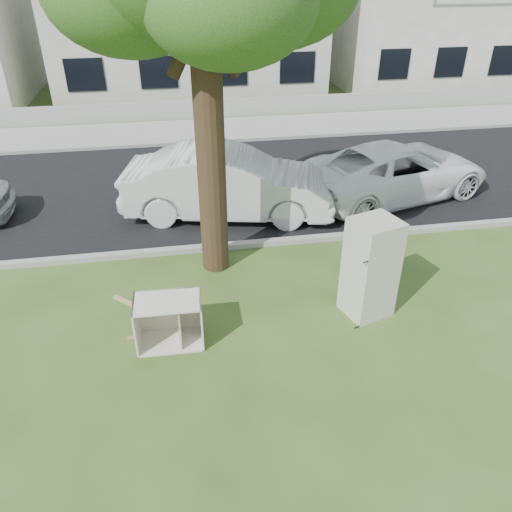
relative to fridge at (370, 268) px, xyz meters
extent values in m
plane|color=#364C1B|center=(-2.11, 0.18, -0.92)|extent=(120.00, 120.00, 0.00)
cube|color=black|center=(-2.11, 6.18, -0.91)|extent=(120.00, 7.00, 0.01)
cube|color=gray|center=(-2.11, 2.63, -0.92)|extent=(120.00, 0.18, 0.12)
cube|color=gray|center=(-2.11, 9.73, -0.92)|extent=(120.00, 0.18, 0.12)
cube|color=gray|center=(-2.11, 11.18, -0.91)|extent=(120.00, 2.80, 0.01)
cube|color=gray|center=(-2.11, 12.78, -0.57)|extent=(120.00, 0.15, 0.70)
cylinder|color=black|center=(-2.51, 1.98, 1.68)|extent=(0.54, 0.54, 5.20)
cube|color=#B6B4A6|center=(-2.11, 17.68, 2.68)|extent=(11.00, 8.00, 7.20)
cube|color=white|center=(9.89, 17.68, 2.38)|extent=(10.00, 8.00, 6.60)
cube|color=silver|center=(0.00, 0.00, 0.00)|extent=(0.93, 0.90, 1.83)
cube|color=white|center=(-3.49, -0.26, -0.49)|extent=(1.10, 0.70, 0.84)
cube|color=#8C6543|center=(-3.71, 0.07, -0.91)|extent=(1.05, 0.40, 0.02)
cube|color=tan|center=(-4.16, 0.86, -0.90)|extent=(0.79, 0.76, 0.02)
cube|color=tan|center=(-3.71, 0.83, -0.90)|extent=(0.38, 0.81, 0.02)
imported|color=silver|center=(-1.95, 4.29, -0.09)|extent=(5.27, 2.76, 1.65)
imported|color=white|center=(2.50, 4.67, -0.21)|extent=(5.51, 3.63, 1.41)
camera|label=1|loc=(-3.17, -6.79, 4.67)|focal=35.00mm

